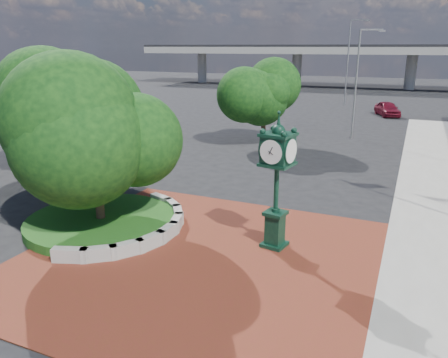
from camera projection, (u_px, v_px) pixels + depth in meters
ground at (209, 247)px, 16.32m from camera, size 200.00×200.00×0.00m
plaza at (197, 258)px, 15.44m from camera, size 12.00×12.00×0.04m
planter_wall at (148, 229)px, 17.28m from camera, size 2.96×6.77×0.54m
grass_bed at (101, 222)px, 18.18m from camera, size 6.10×6.10×0.40m
overpass at (381, 50)px, 75.84m from camera, size 90.00×12.00×7.50m
tree_planter at (94, 139)px, 17.16m from camera, size 5.20×5.20×6.33m
tree_northwest at (38, 104)px, 24.49m from camera, size 5.60×5.60×6.93m
tree_street at (264, 102)px, 32.69m from camera, size 4.40×4.40×5.45m
post_clock at (277, 176)px, 15.58m from camera, size 1.19×1.19×5.01m
parked_car at (387, 109)px, 46.95m from camera, size 3.34×4.85×1.53m
street_lamp_near at (359, 76)px, 34.26m from camera, size 1.85×0.74×8.48m
street_lamp_far at (350, 56)px, 54.19m from camera, size 2.32×0.30×10.33m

